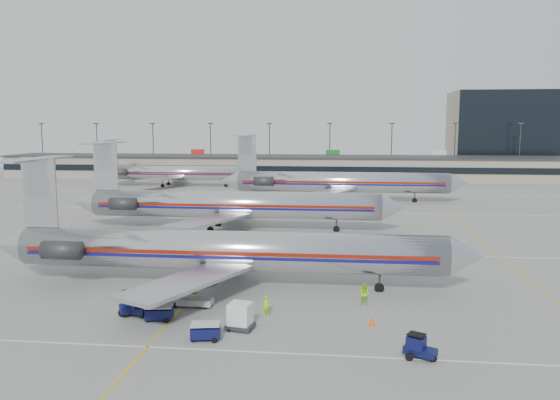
# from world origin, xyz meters

# --- Properties ---
(ground) EXTENTS (260.00, 260.00, 0.00)m
(ground) POSITION_xyz_m (0.00, 0.00, 0.00)
(ground) COLOR gray
(ground) RESTS_ON ground
(apron_markings) EXTENTS (160.00, 0.15, 0.02)m
(apron_markings) POSITION_xyz_m (0.00, 10.00, 0.01)
(apron_markings) COLOR silver
(apron_markings) RESTS_ON ground
(terminal) EXTENTS (162.00, 17.00, 6.25)m
(terminal) POSITION_xyz_m (0.00, 97.97, 3.16)
(terminal) COLOR gray
(terminal) RESTS_ON ground
(light_mast_row) EXTENTS (163.60, 0.40, 15.28)m
(light_mast_row) POSITION_xyz_m (0.00, 112.00, 8.58)
(light_mast_row) COLOR #38383D
(light_mast_row) RESTS_ON ground
(distant_building) EXTENTS (30.00, 20.00, 25.00)m
(distant_building) POSITION_xyz_m (62.00, 128.00, 12.50)
(distant_building) COLOR tan
(distant_building) RESTS_ON ground
(jet_foreground) EXTENTS (44.16, 26.00, 11.56)m
(jet_foreground) POSITION_xyz_m (1.67, -4.18, 3.35)
(jet_foreground) COLOR silver
(jet_foreground) RESTS_ON ground
(jet_second_row) EXTENTS (46.64, 27.46, 12.21)m
(jet_second_row) POSITION_xyz_m (-3.07, 22.70, 3.54)
(jet_second_row) COLOR silver
(jet_second_row) RESTS_ON ground
(jet_third_row) EXTENTS (47.04, 28.93, 12.86)m
(jet_third_row) POSITION_xyz_m (11.64, 53.50, 3.73)
(jet_third_row) COLOR silver
(jet_third_row) RESTS_ON ground
(jet_back_row) EXTENTS (41.38, 25.45, 11.32)m
(jet_back_row) POSITION_xyz_m (-27.57, 75.61, 3.29)
(jet_back_row) COLOR silver
(jet_back_row) RESTS_ON ground
(tug_left) EXTENTS (2.58, 2.14, 1.88)m
(tug_left) POSITION_xyz_m (-3.17, -12.19, 0.86)
(tug_left) COLOR #0A0D3B
(tug_left) RESTS_ON ground
(tug_center) EXTENTS (2.17, 1.54, 1.60)m
(tug_center) POSITION_xyz_m (-3.01, -12.40, 0.73)
(tug_center) COLOR #0A0D3B
(tug_center) RESTS_ON ground
(tug_right) EXTENTS (2.15, 1.76, 1.57)m
(tug_right) POSITION_xyz_m (17.25, -17.82, 0.71)
(tug_right) COLOR #0A0D3B
(tug_right) RESTS_ON ground
(cart_inner) EXTENTS (2.13, 1.63, 1.11)m
(cart_inner) POSITION_xyz_m (-0.84, -13.10, 0.59)
(cart_inner) COLOR #0A0D3B
(cart_inner) RESTS_ON ground
(cart_outer) EXTENTS (2.14, 1.64, 1.11)m
(cart_outer) POSITION_xyz_m (3.45, -16.32, 0.59)
(cart_outer) COLOR #0A0D3B
(cart_outer) RESTS_ON ground
(uld_container) EXTENTS (2.07, 1.83, 1.91)m
(uld_container) POSITION_xyz_m (5.44, -14.25, 0.96)
(uld_container) COLOR #2D2D30
(uld_container) RESTS_ON ground
(belt_loader) EXTENTS (3.90, 1.25, 2.06)m
(belt_loader) POSITION_xyz_m (0.78, -9.84, 0.55)
(belt_loader) COLOR #A6A6A6
(belt_loader) RESTS_ON ground
(ramp_worker_near) EXTENTS (0.67, 0.60, 1.55)m
(ramp_worker_near) POSITION_xyz_m (6.92, -11.38, 0.78)
(ramp_worker_near) COLOR #A2E915
(ramp_worker_near) RESTS_ON ground
(ramp_worker_far) EXTENTS (1.02, 0.88, 1.80)m
(ramp_worker_far) POSITION_xyz_m (14.39, -7.98, 0.90)
(ramp_worker_far) COLOR #99EB16
(ramp_worker_far) RESTS_ON ground
(cone_right) EXTENTS (0.64, 0.64, 0.67)m
(cone_right) POSITION_xyz_m (14.72, -12.50, 0.34)
(cone_right) COLOR #FF4C08
(cone_right) RESTS_ON ground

